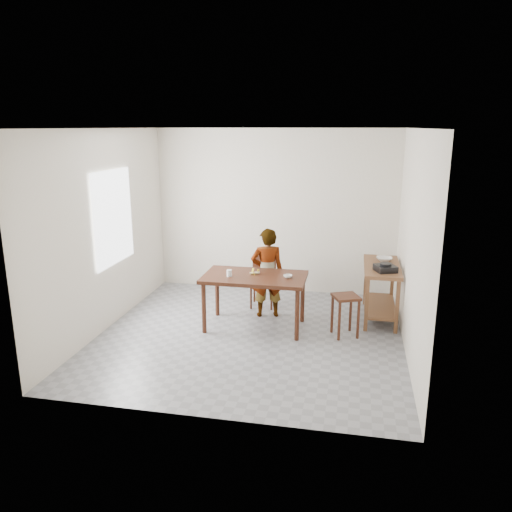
% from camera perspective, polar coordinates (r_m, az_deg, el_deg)
% --- Properties ---
extents(floor, '(4.00, 4.00, 0.04)m').
position_cam_1_polar(floor, '(6.80, -0.67, -9.19)').
color(floor, gray).
rests_on(floor, ground).
extents(ceiling, '(4.00, 4.00, 0.04)m').
position_cam_1_polar(ceiling, '(6.22, -0.75, 14.58)').
color(ceiling, white).
rests_on(ceiling, wall_back).
extents(wall_back, '(4.00, 0.04, 2.70)m').
position_cam_1_polar(wall_back, '(8.32, 2.20, 5.10)').
color(wall_back, silver).
rests_on(wall_back, ground).
extents(wall_front, '(4.00, 0.04, 2.70)m').
position_cam_1_polar(wall_front, '(4.48, -6.10, -3.32)').
color(wall_front, silver).
rests_on(wall_front, ground).
extents(wall_left, '(0.04, 4.00, 2.70)m').
position_cam_1_polar(wall_left, '(7.06, -16.97, 2.76)').
color(wall_left, silver).
rests_on(wall_left, ground).
extents(wall_right, '(0.04, 4.00, 2.70)m').
position_cam_1_polar(wall_right, '(6.28, 17.64, 1.28)').
color(wall_right, silver).
rests_on(wall_right, ground).
extents(window_pane, '(0.02, 1.10, 1.30)m').
position_cam_1_polar(window_pane, '(7.19, -15.96, 4.24)').
color(window_pane, white).
rests_on(window_pane, wall_left).
extents(dining_table, '(1.40, 0.80, 0.75)m').
position_cam_1_polar(dining_table, '(6.92, -0.16, -5.22)').
color(dining_table, '#3A1B0F').
rests_on(dining_table, floor).
extents(prep_counter, '(0.50, 1.20, 0.80)m').
position_cam_1_polar(prep_counter, '(7.47, 14.02, -3.97)').
color(prep_counter, brown).
rests_on(prep_counter, floor).
extents(child, '(0.55, 0.44, 1.32)m').
position_cam_1_polar(child, '(7.25, 1.28, -1.93)').
color(child, white).
rests_on(child, floor).
extents(dining_chair, '(0.38, 0.38, 0.77)m').
position_cam_1_polar(dining_chair, '(7.72, 0.77, -3.03)').
color(dining_chair, '#3A1B0F').
rests_on(dining_chair, floor).
extents(stool, '(0.42, 0.42, 0.56)m').
position_cam_1_polar(stool, '(6.78, 10.14, -6.72)').
color(stool, '#3A1B0F').
rests_on(stool, floor).
extents(glass_tumbler, '(0.09, 0.09, 0.09)m').
position_cam_1_polar(glass_tumbler, '(6.77, -3.07, -1.96)').
color(glass_tumbler, white).
rests_on(glass_tumbler, dining_table).
extents(small_bowl, '(0.12, 0.12, 0.04)m').
position_cam_1_polar(small_bowl, '(6.72, 3.66, -2.33)').
color(small_bowl, silver).
rests_on(small_bowl, dining_table).
extents(banana, '(0.18, 0.15, 0.05)m').
position_cam_1_polar(banana, '(6.85, -0.15, -1.90)').
color(banana, '#D9BD54').
rests_on(banana, dining_table).
extents(serving_bowl, '(0.24, 0.24, 0.06)m').
position_cam_1_polar(serving_bowl, '(7.58, 14.45, -0.33)').
color(serving_bowl, silver).
rests_on(serving_bowl, prep_counter).
extents(gas_burner, '(0.34, 0.34, 0.09)m').
position_cam_1_polar(gas_burner, '(7.03, 14.57, -1.37)').
color(gas_burner, black).
rests_on(gas_burner, prep_counter).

